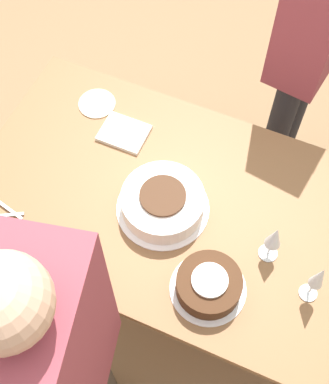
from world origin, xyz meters
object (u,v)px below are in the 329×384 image
cake_center_white (163,203)px  wine_glass_far (274,238)px  wine_glass_near (319,278)px  person_cutting (59,367)px  cake_front_chocolate (209,285)px  person_watching (317,24)px

cake_center_white → wine_glass_far: size_ratio=1.74×
wine_glass_near → wine_glass_far: wine_glass_near is taller
cake_center_white → person_cutting: (-0.01, -0.66, 0.20)m
cake_center_white → person_cutting: person_cutting is taller
cake_front_chocolate → wine_glass_far: (0.14, 0.20, 0.09)m
wine_glass_far → person_watching: bearing=98.4°
cake_front_chocolate → wine_glass_far: size_ratio=1.33×
cake_center_white → wine_glass_near: size_ratio=1.55×
cake_center_white → wine_glass_near: wine_glass_near is taller
cake_center_white → wine_glass_far: bearing=-2.1°
cake_front_chocolate → wine_glass_near: bearing=21.2°
cake_center_white → wine_glass_near: bearing=-9.7°
person_watching → wine_glass_far: bearing=16.6°
cake_front_chocolate → wine_glass_near: wine_glass_near is taller
person_cutting → person_watching: size_ratio=1.00×
cake_front_chocolate → person_cutting: person_cutting is taller
wine_glass_near → wine_glass_far: (-0.17, 0.08, -0.02)m
person_watching → cake_center_white: bearing=-9.7°
cake_center_white → wine_glass_far: wine_glass_far is taller
wine_glass_near → person_cutting: (-0.58, -0.57, 0.10)m
cake_center_white → person_watching: (0.28, 0.85, 0.20)m
wine_glass_near → person_watching: 1.00m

